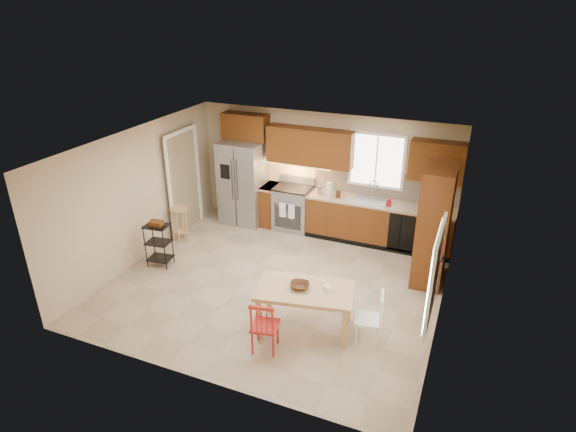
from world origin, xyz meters
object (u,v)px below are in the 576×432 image
(soap_bottle, at_px, (389,201))
(chair_red, at_px, (265,325))
(pantry, at_px, (434,225))
(utility_cart, at_px, (159,244))
(fire_extinguisher, at_px, (439,253))
(table_bowl, at_px, (299,288))
(range_stove, at_px, (293,208))
(bar_stool, at_px, (180,224))
(chair_white, at_px, (368,318))
(table_jar, at_px, (327,289))
(dining_table, at_px, (305,309))
(refrigerator, at_px, (243,182))

(soap_bottle, height_order, chair_red, soap_bottle)
(pantry, distance_m, utility_cart, 4.94)
(fire_extinguisher, distance_m, table_bowl, 2.17)
(pantry, distance_m, fire_extinguisher, 1.07)
(range_stove, relative_size, utility_cart, 1.07)
(bar_stool, bearing_deg, utility_cart, -53.95)
(range_stove, distance_m, soap_bottle, 2.10)
(fire_extinguisher, bearing_deg, chair_white, -125.93)
(soap_bottle, distance_m, pantry, 1.31)
(fire_extinguisher, bearing_deg, table_jar, -143.96)
(dining_table, bearing_deg, soap_bottle, 68.61)
(refrigerator, bearing_deg, pantry, -12.62)
(utility_cart, bearing_deg, chair_red, -33.50)
(table_bowl, bearing_deg, soap_bottle, 77.82)
(refrigerator, distance_m, fire_extinguisher, 4.76)
(pantry, bearing_deg, table_bowl, -126.63)
(table_bowl, xyz_separation_m, utility_cart, (-3.07, 0.74, -0.27))
(refrigerator, xyz_separation_m, chair_white, (3.56, -3.04, -0.50))
(fire_extinguisher, bearing_deg, utility_cart, -175.60)
(range_stove, bearing_deg, chair_white, -52.21)
(dining_table, xyz_separation_m, utility_cart, (-3.16, 0.74, 0.08))
(pantry, height_order, bar_stool, pantry)
(chair_red, bearing_deg, fire_extinguisher, 29.65)
(soap_bottle, relative_size, table_jar, 1.76)
(table_jar, bearing_deg, chair_red, -131.73)
(refrigerator, distance_m, table_jar, 4.19)
(table_jar, bearing_deg, refrigerator, 134.13)
(bar_stool, bearing_deg, table_bowl, -3.80)
(bar_stool, bearing_deg, fire_extinguisher, 17.15)
(chair_red, bearing_deg, utility_cart, 142.86)
(table_bowl, bearing_deg, chair_red, -111.94)
(soap_bottle, distance_m, table_bowl, 3.15)
(soap_bottle, relative_size, utility_cart, 0.22)
(soap_bottle, xyz_separation_m, table_jar, (-0.27, -2.98, -0.27))
(table_jar, bearing_deg, chair_white, -3.40)
(table_bowl, distance_m, utility_cart, 3.17)
(fire_extinguisher, bearing_deg, dining_table, -147.03)
(dining_table, xyz_separation_m, chair_red, (-0.35, -0.65, 0.07))
(fire_extinguisher, distance_m, bar_stool, 5.19)
(chair_white, bearing_deg, fire_extinguisher, -46.72)
(chair_white, bearing_deg, table_bowl, 81.96)
(chair_white, bearing_deg, dining_table, 82.22)
(soap_bottle, xyz_separation_m, dining_table, (-0.57, -3.07, -0.65))
(chair_white, distance_m, utility_cart, 4.17)
(refrigerator, height_order, table_jar, refrigerator)
(utility_cart, bearing_deg, chair_white, -16.71)
(refrigerator, bearing_deg, soap_bottle, -0.45)
(dining_table, height_order, chair_white, chair_white)
(refrigerator, xyz_separation_m, chair_red, (2.26, -3.74, -0.50))
(pantry, bearing_deg, bar_stool, -174.97)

